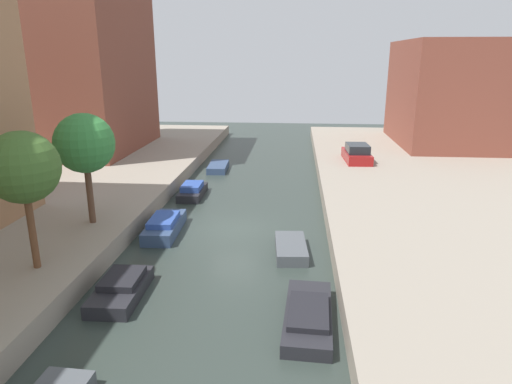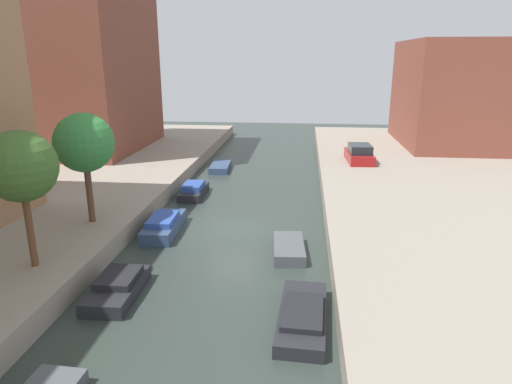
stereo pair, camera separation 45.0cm
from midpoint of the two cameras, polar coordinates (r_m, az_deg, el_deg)
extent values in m
plane|color=#2D3833|center=(24.99, -3.24, -4.72)|extent=(84.00, 84.00, 0.00)
cube|color=brown|center=(44.14, -22.07, 16.70)|extent=(10.00, 13.45, 18.06)
cube|color=brown|center=(47.55, 23.34, 11.33)|extent=(10.00, 13.05, 9.58)
cylinder|color=brown|center=(19.93, -26.89, -4.32)|extent=(0.28, 0.28, 3.14)
sphere|color=#3D6228|center=(19.25, -27.87, 2.76)|extent=(2.75, 2.75, 2.75)
cylinder|color=brown|center=(24.21, -20.64, -0.18)|extent=(0.32, 0.32, 3.06)
sphere|color=#347F3B|center=(23.65, -21.27, 5.74)|extent=(2.91, 2.91, 2.91)
cube|color=maroon|center=(37.58, 12.18, 4.41)|extent=(2.09, 4.27, 0.75)
cube|color=#1E2328|center=(37.13, 12.30, 5.37)|extent=(1.77, 2.38, 0.67)
cube|color=#232328|center=(19.01, -17.29, -11.78)|extent=(1.73, 3.52, 0.55)
cube|color=black|center=(19.04, -17.11, -10.34)|extent=(1.45, 1.95, 0.27)
cube|color=#33476B|center=(24.93, -11.90, -4.31)|extent=(1.68, 4.20, 0.65)
cube|color=#2D4C9E|center=(24.62, -12.07, -3.43)|extent=(1.38, 2.33, 0.29)
cube|color=#232328|center=(31.09, -8.37, -0.04)|extent=(1.51, 3.59, 0.53)
cube|color=#2D4C9E|center=(30.86, -8.45, 0.70)|extent=(1.27, 1.98, 0.38)
cube|color=#33476B|center=(38.06, -5.12, 3.15)|extent=(1.67, 3.61, 0.52)
cube|color=#232328|center=(16.76, 5.77, -15.27)|extent=(1.85, 4.49, 0.49)
cube|color=black|center=(16.37, 5.81, -14.70)|extent=(1.50, 2.50, 0.21)
cube|color=#4C5156|center=(21.97, 3.81, -7.06)|extent=(1.67, 3.26, 0.54)
camera|label=1|loc=(0.22, -90.48, -0.14)|focal=31.84mm
camera|label=2|loc=(0.22, 89.52, 0.14)|focal=31.84mm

